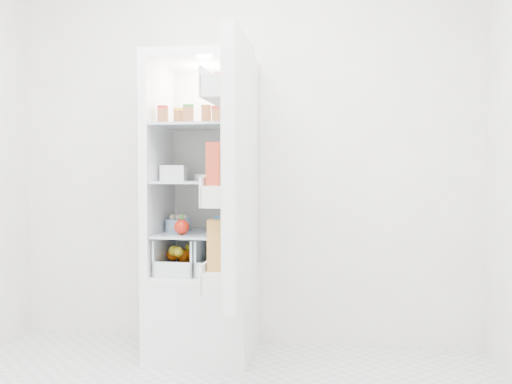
% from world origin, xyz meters
% --- Properties ---
extents(room_walls, '(3.02, 3.02, 2.61)m').
position_xyz_m(room_walls, '(0.00, 0.00, 1.59)').
color(room_walls, beige).
rests_on(room_walls, ground).
extents(refrigerator, '(0.60, 0.60, 1.80)m').
position_xyz_m(refrigerator, '(-0.20, 1.25, 0.67)').
color(refrigerator, white).
rests_on(refrigerator, ground).
extents(shelf_low, '(0.49, 0.53, 0.01)m').
position_xyz_m(shelf_low, '(-0.20, 1.19, 0.74)').
color(shelf_low, '#A7B6C4').
rests_on(shelf_low, refrigerator).
extents(shelf_mid, '(0.49, 0.53, 0.02)m').
position_xyz_m(shelf_mid, '(-0.20, 1.19, 1.05)').
color(shelf_mid, '#A7B6C4').
rests_on(shelf_mid, refrigerator).
extents(shelf_top, '(0.49, 0.53, 0.02)m').
position_xyz_m(shelf_top, '(-0.20, 1.19, 1.38)').
color(shelf_top, '#A7B6C4').
rests_on(shelf_top, refrigerator).
extents(crisper_left, '(0.23, 0.46, 0.22)m').
position_xyz_m(crisper_left, '(-0.32, 1.19, 0.61)').
color(crisper_left, silver).
rests_on(crisper_left, refrigerator).
extents(crisper_right, '(0.23, 0.46, 0.22)m').
position_xyz_m(crisper_right, '(-0.08, 1.19, 0.61)').
color(crisper_right, silver).
rests_on(crisper_right, refrigerator).
extents(condiment_jars, '(0.46, 0.34, 0.08)m').
position_xyz_m(condiment_jars, '(-0.21, 1.13, 1.43)').
color(condiment_jars, '#B21919').
rests_on(condiment_jars, shelf_top).
extents(squeeze_bottle, '(0.06, 0.06, 0.19)m').
position_xyz_m(squeeze_bottle, '(0.01, 1.16, 1.48)').
color(squeeze_bottle, white).
rests_on(squeeze_bottle, shelf_top).
extents(tub_white, '(0.16, 0.16, 0.09)m').
position_xyz_m(tub_white, '(-0.37, 1.16, 1.10)').
color(tub_white, white).
rests_on(tub_white, shelf_mid).
extents(tub_cream, '(0.14, 0.14, 0.07)m').
position_xyz_m(tub_cream, '(-0.10, 1.10, 1.09)').
color(tub_cream, beige).
rests_on(tub_cream, shelf_mid).
extents(tin_red, '(0.11, 0.11, 0.06)m').
position_xyz_m(tin_red, '(-0.01, 1.13, 1.09)').
color(tin_red, '#B71B2E').
rests_on(tin_red, shelf_mid).
extents(foil_tray, '(0.15, 0.11, 0.04)m').
position_xyz_m(foil_tray, '(-0.21, 1.37, 1.08)').
color(foil_tray, silver).
rests_on(foil_tray, shelf_mid).
extents(tub_green, '(0.15, 0.17, 0.09)m').
position_xyz_m(tub_green, '(-0.04, 1.17, 1.10)').
color(tub_green, '#429156').
rests_on(tub_green, shelf_mid).
extents(red_cabbage, '(0.16, 0.16, 0.16)m').
position_xyz_m(red_cabbage, '(-0.05, 1.31, 0.83)').
color(red_cabbage, '#5F205B').
rests_on(red_cabbage, shelf_low).
extents(bell_pepper, '(0.09, 0.09, 0.09)m').
position_xyz_m(bell_pepper, '(-0.29, 1.04, 0.79)').
color(bell_pepper, '#B91B0B').
rests_on(bell_pepper, shelf_low).
extents(mushroom_bowl, '(0.17, 0.17, 0.07)m').
position_xyz_m(mushroom_bowl, '(-0.36, 1.23, 0.78)').
color(mushroom_bowl, '#9AC3E6').
rests_on(mushroom_bowl, shelf_low).
extents(salad_bag, '(0.12, 0.12, 0.12)m').
position_xyz_m(salad_bag, '(-0.04, 1.02, 0.81)').
color(salad_bag, '#B9CE9B').
rests_on(salad_bag, shelf_low).
extents(citrus_pile, '(0.20, 0.31, 0.16)m').
position_xyz_m(citrus_pile, '(-0.33, 1.15, 0.59)').
color(citrus_pile, orange).
rests_on(citrus_pile, refrigerator).
extents(veg_pile, '(0.16, 0.30, 0.10)m').
position_xyz_m(veg_pile, '(-0.07, 1.18, 0.56)').
color(veg_pile, '#1C4F1A').
rests_on(veg_pile, refrigerator).
extents(fridge_door, '(0.17, 0.60, 1.30)m').
position_xyz_m(fridge_door, '(0.10, 0.61, 1.09)').
color(fridge_door, white).
rests_on(fridge_door, refrigerator).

